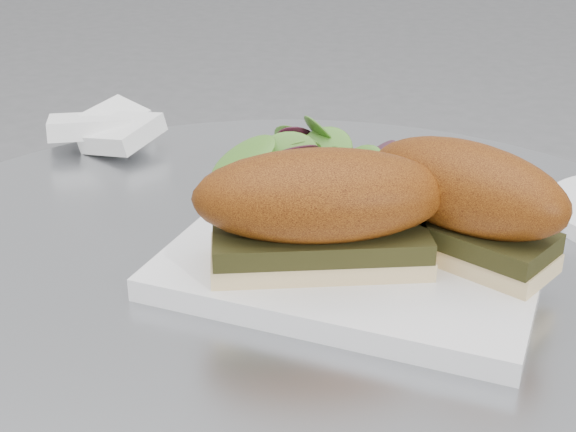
# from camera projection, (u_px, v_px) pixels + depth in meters

# --- Properties ---
(plate) EXTENTS (0.30, 0.30, 0.02)m
(plate) POSITION_uv_depth(u_px,v_px,m) (367.00, 242.00, 0.59)
(plate) COLOR white
(plate) RESTS_ON table
(sandwich_left) EXTENTS (0.18, 0.11, 0.08)m
(sandwich_left) POSITION_uv_depth(u_px,v_px,m) (321.00, 208.00, 0.52)
(sandwich_left) COLOR #F1E296
(sandwich_left) RESTS_ON plate
(sandwich_right) EXTENTS (0.16, 0.14, 0.08)m
(sandwich_right) POSITION_uv_depth(u_px,v_px,m) (464.00, 199.00, 0.53)
(sandwich_right) COLOR #F1E296
(sandwich_right) RESTS_ON plate
(salad) EXTENTS (0.12, 0.12, 0.05)m
(salad) POSITION_uv_depth(u_px,v_px,m) (317.00, 160.00, 0.64)
(salad) COLOR #4D8B2D
(salad) RESTS_ON plate
(napkin) EXTENTS (0.11, 0.11, 0.02)m
(napkin) POSITION_uv_depth(u_px,v_px,m) (106.00, 138.00, 0.79)
(napkin) COLOR white
(napkin) RESTS_ON table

